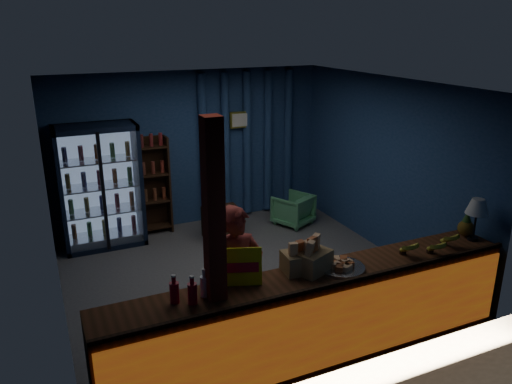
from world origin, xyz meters
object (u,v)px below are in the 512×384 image
green_chair (293,209)px  pastry_tray (341,266)px  table_lamp (477,208)px  shopkeeper (237,281)px

green_chair → pastry_tray: (-1.24, -3.28, 0.71)m
table_lamp → green_chair: bearing=99.0°
shopkeeper → green_chair: 3.62m
shopkeeper → table_lamp: 2.81m
shopkeeper → pastry_tray: bearing=-28.6°
shopkeeper → green_chair: shopkeeper is taller
pastry_tray → table_lamp: (1.76, -0.03, 0.36)m
pastry_tray → table_lamp: 1.80m
shopkeeper → pastry_tray: (0.96, -0.44, 0.17)m
shopkeeper → pastry_tray: size_ratio=3.34×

